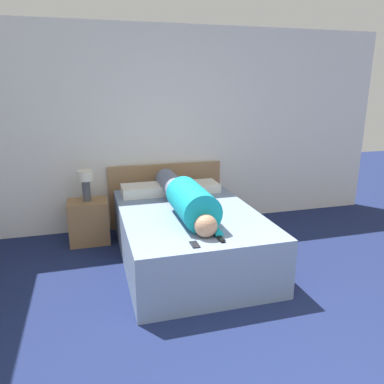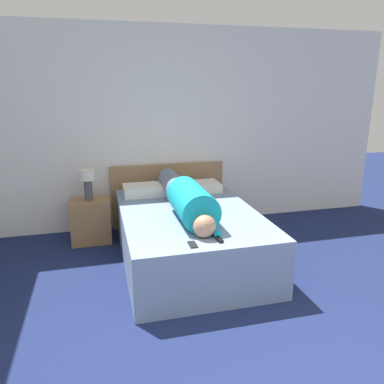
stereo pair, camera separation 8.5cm
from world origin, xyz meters
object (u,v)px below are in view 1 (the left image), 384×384
tv_remote (220,238)px  person_lying (185,198)px  bed (188,236)px  table_lamp (86,181)px  pillow_near_headboard (148,190)px  cell_phone (195,245)px  nightstand (89,222)px  pillow_second (194,187)px

tv_remote → person_lying: bearing=97.3°
bed → table_lamp: (-1.04, 0.81, 0.49)m
bed → table_lamp: table_lamp is taller
pillow_near_headboard → bed: bearing=-67.0°
tv_remote → cell_phone: size_ratio=1.15×
nightstand → cell_phone: 1.92m
tv_remote → pillow_near_headboard: bearing=103.5°
bed → pillow_near_headboard: 0.87m
tv_remote → table_lamp: bearing=124.0°
table_lamp → cell_phone: table_lamp is taller
table_lamp → tv_remote: (1.10, -1.63, -0.19)m
nightstand → pillow_near_headboard: size_ratio=0.84×
bed → cell_phone: bearing=-101.6°
bed → person_lying: (-0.04, -0.03, 0.44)m
bed → nightstand: bed is taller
bed → tv_remote: 0.88m
pillow_second → tv_remote: bearing=-97.7°
nightstand → pillow_second: 1.36m
table_lamp → pillow_near_headboard: (0.72, -0.07, -0.15)m
table_lamp → tv_remote: table_lamp is taller
person_lying → cell_phone: bearing=-99.6°
bed → cell_phone: 0.95m
person_lying → bed: bearing=38.9°
person_lying → tv_remote: person_lying is taller
pillow_near_headboard → pillow_second: pillow_near_headboard is taller
table_lamp → nightstand: bearing=-90.0°
pillow_second → cell_phone: 1.68m
pillow_near_headboard → tv_remote: size_ratio=4.20×
cell_phone → tv_remote: bearing=12.0°
nightstand → pillow_near_headboard: 0.81m
bed → tv_remote: (0.07, -0.83, 0.30)m
pillow_near_headboard → tv_remote: 1.61m
pillow_near_headboard → cell_phone: 1.62m
nightstand → pillow_near_headboard: (0.72, -0.07, 0.37)m
pillow_second → pillow_near_headboard: bearing=180.0°
nightstand → table_lamp: bearing=90.0°
nightstand → tv_remote: 2.00m
nightstand → pillow_second: size_ratio=0.89×
bed → cell_phone: (-0.18, -0.88, 0.29)m
table_lamp → cell_phone: bearing=-63.1°
pillow_second → tv_remote: 1.58m
pillow_second → cell_phone: bearing=-105.8°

